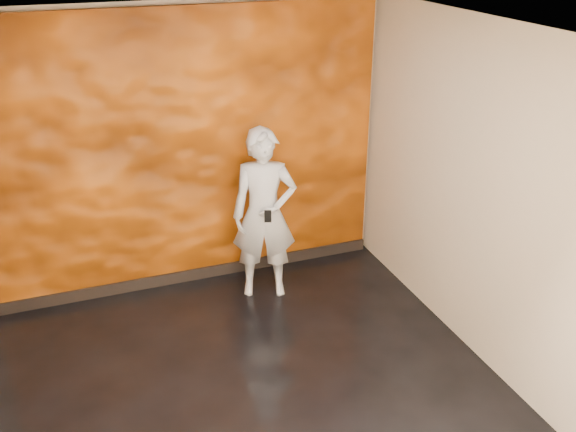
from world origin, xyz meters
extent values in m
cube|color=black|center=(0.00, 0.00, -0.01)|extent=(4.00, 4.00, 0.01)
cube|color=tan|center=(0.00, 2.00, 1.40)|extent=(4.00, 0.02, 2.80)
cube|color=tan|center=(0.00, -2.00, 1.40)|extent=(4.00, 0.02, 2.80)
cube|color=tan|center=(2.00, 0.00, 1.40)|extent=(0.02, 4.00, 2.80)
cube|color=white|center=(0.00, 0.00, 2.80)|extent=(4.00, 4.00, 0.01)
cube|color=#D8620D|center=(0.00, 1.96, 1.38)|extent=(3.90, 0.06, 2.75)
cube|color=black|center=(0.00, 1.92, 0.06)|extent=(3.90, 0.04, 0.12)
imported|color=#8D929C|center=(0.62, 1.45, 0.86)|extent=(0.72, 0.58, 1.71)
cube|color=black|center=(0.57, 1.20, 0.95)|extent=(0.07, 0.03, 0.12)
camera|label=1|loc=(-1.14, -3.88, 3.46)|focal=40.00mm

